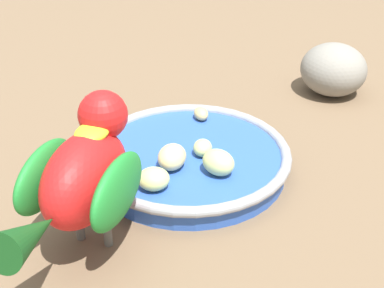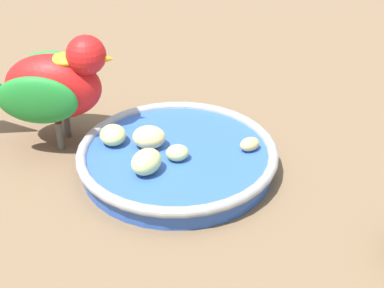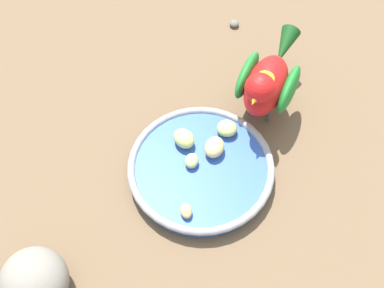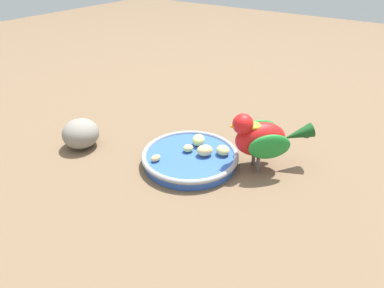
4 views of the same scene
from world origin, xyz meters
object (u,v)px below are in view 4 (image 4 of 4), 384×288
(feeding_bowl, at_px, (190,157))
(parrot, at_px, (262,137))
(rock_large, at_px, (81,134))
(apple_piece_1, at_px, (188,148))
(apple_piece_2, at_px, (223,150))
(apple_piece_0, at_px, (156,158))
(apple_piece_4, at_px, (205,150))
(pebble_0, at_px, (307,134))
(apple_piece_3, at_px, (198,140))

(feeding_bowl, relative_size, parrot, 1.40)
(feeding_bowl, height_order, rock_large, rock_large)
(apple_piece_1, relative_size, apple_piece_2, 0.78)
(apple_piece_0, height_order, apple_piece_4, apple_piece_4)
(apple_piece_4, bearing_deg, apple_piece_2, -49.91)
(rock_large, bearing_deg, pebble_0, -49.69)
(apple_piece_3, bearing_deg, apple_piece_1, 177.21)
(feeding_bowl, bearing_deg, apple_piece_0, 143.96)
(apple_piece_3, bearing_deg, apple_piece_0, 161.74)
(apple_piece_0, xyz_separation_m, apple_piece_3, (0.12, -0.04, 0.01))
(parrot, relative_size, rock_large, 1.75)
(apple_piece_0, bearing_deg, apple_piece_4, -42.58)
(parrot, height_order, pebble_0, parrot)
(apple_piece_2, xyz_separation_m, parrot, (0.03, -0.08, 0.05))
(rock_large, bearing_deg, parrot, -67.43)
(apple_piece_3, relative_size, pebble_0, 2.06)
(apple_piece_3, xyz_separation_m, pebble_0, (0.24, -0.19, -0.03))
(feeding_bowl, height_order, parrot, parrot)
(apple_piece_2, bearing_deg, pebble_0, -25.88)
(apple_piece_4, xyz_separation_m, pebble_0, (0.27, -0.15, -0.03))
(feeding_bowl, bearing_deg, pebble_0, -31.92)
(apple_piece_0, distance_m, apple_piece_4, 0.12)
(apple_piece_1, bearing_deg, apple_piece_0, 154.39)
(apple_piece_2, bearing_deg, feeding_bowl, 126.28)
(apple_piece_0, relative_size, apple_piece_3, 0.64)
(apple_piece_0, distance_m, rock_large, 0.23)
(apple_piece_1, bearing_deg, pebble_0, -34.48)
(apple_piece_1, relative_size, apple_piece_4, 0.68)
(apple_piece_4, distance_m, parrot, 0.14)
(apple_piece_3, relative_size, parrot, 0.23)
(rock_large, relative_size, pebble_0, 5.16)
(apple_piece_0, bearing_deg, rock_large, 97.12)
(apple_piece_1, xyz_separation_m, rock_large, (-0.10, 0.26, 0.00))
(feeding_bowl, bearing_deg, apple_piece_3, 11.52)
(feeding_bowl, distance_m, apple_piece_4, 0.04)
(apple_piece_0, xyz_separation_m, pebble_0, (0.36, -0.23, -0.03))
(apple_piece_4, distance_m, pebble_0, 0.31)
(apple_piece_0, bearing_deg, parrot, -52.82)
(feeding_bowl, xyz_separation_m, apple_piece_2, (0.05, -0.06, 0.02))
(feeding_bowl, distance_m, parrot, 0.18)
(apple_piece_3, bearing_deg, parrot, -79.56)
(feeding_bowl, height_order, pebble_0, feeding_bowl)
(apple_piece_2, bearing_deg, apple_piece_3, 86.74)
(apple_piece_1, relative_size, pebble_0, 1.40)
(apple_piece_1, height_order, apple_piece_4, apple_piece_4)
(apple_piece_2, relative_size, apple_piece_4, 0.87)
(feeding_bowl, bearing_deg, apple_piece_2, -53.72)
(apple_piece_4, relative_size, rock_large, 0.40)
(apple_piece_3, bearing_deg, pebble_0, -38.44)
(feeding_bowl, relative_size, apple_piece_1, 9.00)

